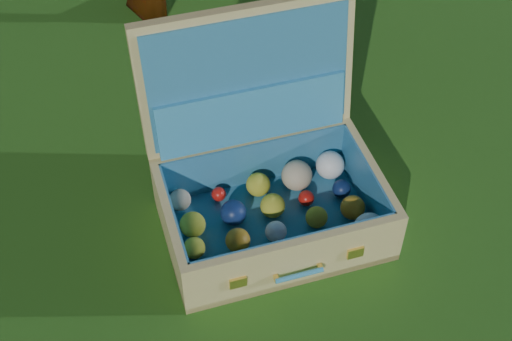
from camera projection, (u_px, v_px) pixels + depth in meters
The scene contains 2 objects.
ground at pixel (232, 227), 1.78m from camera, with size 60.00×60.00×0.00m, color #215114.
suitcase at pixel (267, 172), 1.71m from camera, with size 0.64×0.58×0.50m.
Camera 1 is at (-0.62, -0.94, 1.39)m, focal length 50.00 mm.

